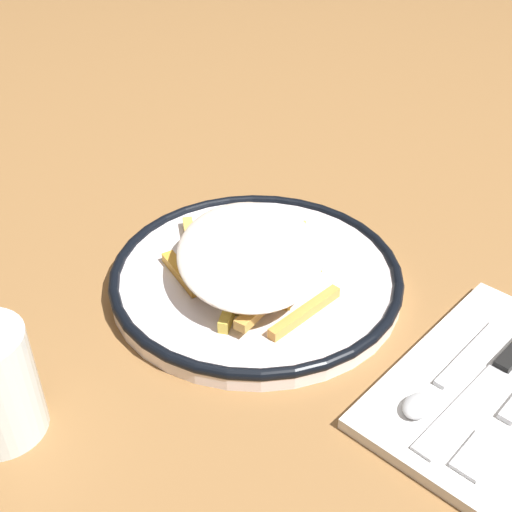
{
  "coord_description": "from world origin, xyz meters",
  "views": [
    {
      "loc": [
        -0.36,
        0.38,
        0.41
      ],
      "look_at": [
        0.0,
        0.0,
        0.04
      ],
      "focal_mm": 45.82,
      "sensor_mm": 36.0,
      "label": 1
    }
  ],
  "objects_px": {
    "spoon": "(440,384)",
    "napkin": "(489,386)",
    "plate": "(256,276)",
    "fries_heap": "(249,255)",
    "knife": "(502,367)"
  },
  "relations": [
    {
      "from": "fries_heap",
      "to": "knife",
      "type": "xyz_separation_m",
      "value": [
        -0.24,
        -0.06,
        -0.03
      ]
    },
    {
      "from": "plate",
      "to": "fries_heap",
      "type": "xyz_separation_m",
      "value": [
        0.0,
        0.01,
        0.03
      ]
    },
    {
      "from": "plate",
      "to": "napkin",
      "type": "distance_m",
      "value": 0.24
    },
    {
      "from": "napkin",
      "to": "fries_heap",
      "type": "bearing_deg",
      "value": 8.98
    },
    {
      "from": "fries_heap",
      "to": "knife",
      "type": "bearing_deg",
      "value": -166.73
    },
    {
      "from": "spoon",
      "to": "napkin",
      "type": "bearing_deg",
      "value": -128.57
    },
    {
      "from": "knife",
      "to": "spoon",
      "type": "distance_m",
      "value": 0.06
    },
    {
      "from": "fries_heap",
      "to": "napkin",
      "type": "xyz_separation_m",
      "value": [
        -0.24,
        -0.04,
        -0.04
      ]
    },
    {
      "from": "fries_heap",
      "to": "knife",
      "type": "relative_size",
      "value": 1.1
    },
    {
      "from": "knife",
      "to": "spoon",
      "type": "xyz_separation_m",
      "value": [
        0.03,
        0.05,
        0.0
      ]
    },
    {
      "from": "plate",
      "to": "fries_heap",
      "type": "distance_m",
      "value": 0.03
    },
    {
      "from": "knife",
      "to": "spoon",
      "type": "relative_size",
      "value": 1.38
    },
    {
      "from": "fries_heap",
      "to": "napkin",
      "type": "height_order",
      "value": "fries_heap"
    },
    {
      "from": "fries_heap",
      "to": "napkin",
      "type": "relative_size",
      "value": 0.98
    },
    {
      "from": "napkin",
      "to": "spoon",
      "type": "relative_size",
      "value": 1.55
    }
  ]
}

